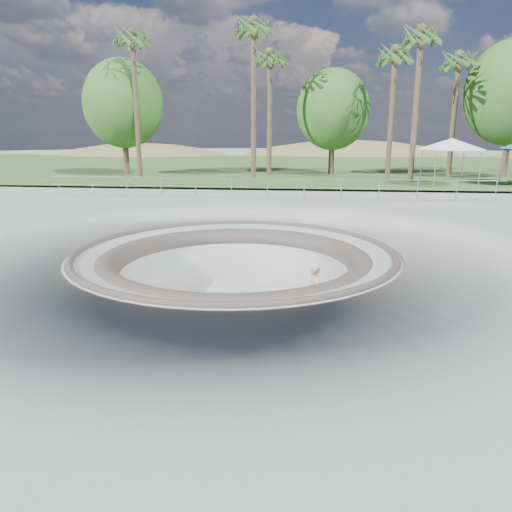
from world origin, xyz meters
name	(u,v)px	position (x,y,z in m)	size (l,w,h in m)	color
ground	(235,252)	(0.00, 0.00, 0.00)	(180.00, 180.00, 0.00)	#AFB0AA
skate_bowl	(235,306)	(0.00, 0.00, -1.83)	(14.00, 14.00, 4.10)	#AFB0AA
grass_strip	(287,166)	(0.00, 34.00, 0.22)	(180.00, 36.00, 0.12)	#325823
distant_hills	(320,205)	(3.78, 57.17, -7.02)	(103.20, 45.00, 28.60)	brown
safety_railing	(267,187)	(0.00, 12.00, 0.69)	(25.00, 0.06, 1.03)	#93959C
skateboard	(314,324)	(2.58, -1.34, -1.83)	(0.91, 0.26, 0.09)	olive
skater	(315,294)	(2.58, -1.34, -0.86)	(0.69, 0.45, 1.89)	tan
canopy_white	(452,144)	(11.11, 18.00, 2.85)	(5.78, 5.78, 2.93)	#93959C
palm_a	(133,42)	(-10.23, 20.82, 9.63)	(2.60, 2.60, 10.89)	brown
palm_b	(270,60)	(-0.89, 23.73, 8.70)	(2.60, 2.60, 9.87)	brown
palm_c	(253,31)	(-1.79, 20.97, 10.18)	(2.60, 2.60, 11.49)	brown
palm_d	(395,58)	(7.94, 22.49, 8.57)	(2.60, 2.60, 9.74)	brown
palm_e	(421,39)	(9.07, 19.75, 9.29)	(2.60, 2.60, 10.51)	brown
palm_f	(459,63)	(12.52, 23.48, 8.31)	(2.60, 2.60, 9.45)	brown
bushy_tree_left	(123,104)	(-12.05, 23.05, 5.63)	(6.10, 5.55, 8.80)	brown
bushy_tree_mid	(333,110)	(3.91, 25.06, 5.20)	(5.62, 5.11, 8.11)	brown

